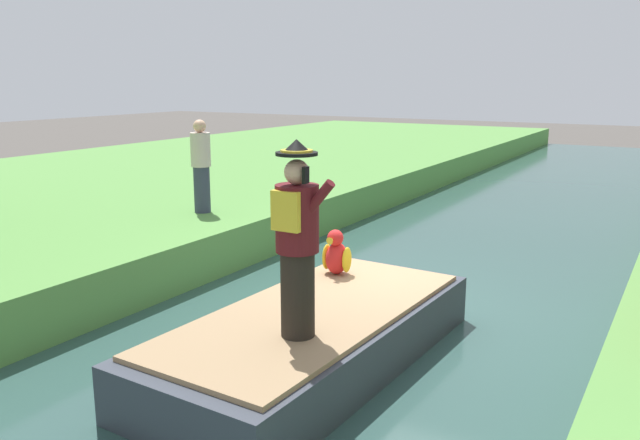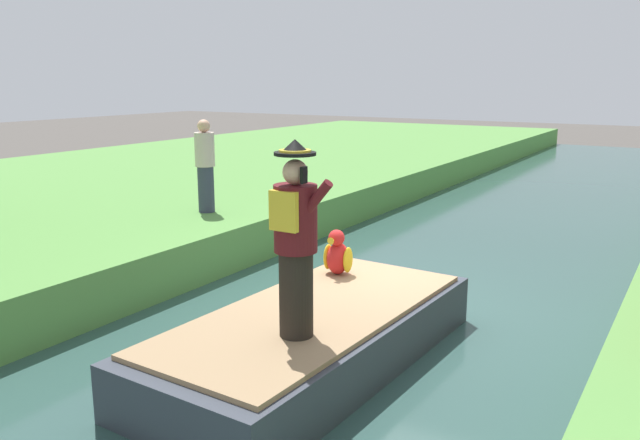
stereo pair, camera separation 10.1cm
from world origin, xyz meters
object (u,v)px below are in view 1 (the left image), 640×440
(boat, at_px, (313,337))
(parrot_plush, at_px, (337,255))
(person_pirate, at_px, (297,240))
(person_bystander, at_px, (201,166))

(boat, distance_m, parrot_plush, 1.41)
(person_pirate, bearing_deg, parrot_plush, 116.36)
(parrot_plush, relative_size, person_bystander, 0.36)
(person_pirate, bearing_deg, boat, 117.19)
(person_pirate, height_order, parrot_plush, person_pirate)
(person_bystander, bearing_deg, parrot_plush, -25.88)
(boat, height_order, person_bystander, person_bystander)
(person_bystander, bearing_deg, person_pirate, -40.64)
(boat, xyz_separation_m, parrot_plush, (-0.40, 1.23, 0.55))
(person_pirate, relative_size, parrot_plush, 3.25)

